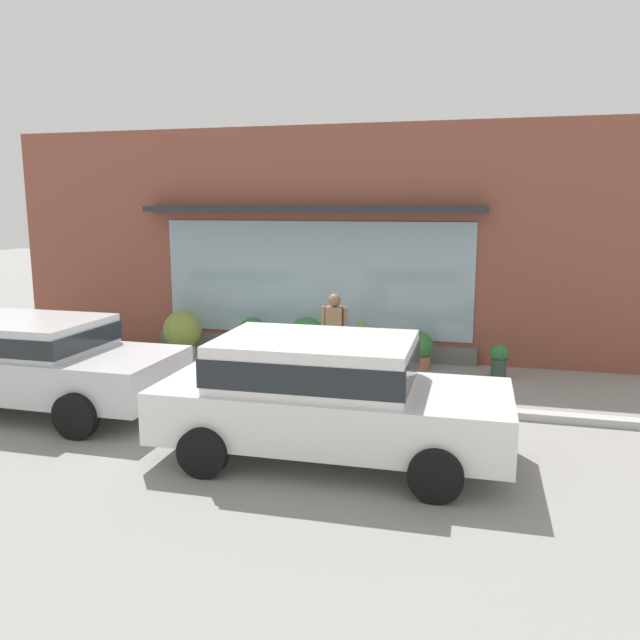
{
  "coord_description": "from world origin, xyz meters",
  "views": [
    {
      "loc": [
        3.72,
        -10.04,
        3.24
      ],
      "look_at": [
        0.72,
        1.2,
        1.12
      ],
      "focal_mm": 35.8,
      "sensor_mm": 36.0,
      "label": 1
    }
  ],
  "objects": [
    {
      "name": "potted_plant_window_right",
      "position": [
        0.09,
        2.44,
        0.5
      ],
      "size": [
        0.75,
        0.75,
        0.93
      ],
      "color": "#4C4C51",
      "rests_on": "ground_plane"
    },
    {
      "name": "potted_plant_window_center",
      "position": [
        1.25,
        2.51,
        0.48
      ],
      "size": [
        0.5,
        0.5,
        1.01
      ],
      "color": "#4C4C51",
      "rests_on": "ground_plane"
    },
    {
      "name": "parked_car_white",
      "position": [
        1.76,
        -2.45,
        0.89
      ],
      "size": [
        4.48,
        2.12,
        1.58
      ],
      "rotation": [
        0.0,
        0.0,
        0.02
      ],
      "color": "white",
      "rests_on": "ground_plane"
    },
    {
      "name": "potted_plant_window_left",
      "position": [
        -1.15,
        2.54,
        0.46
      ],
      "size": [
        0.55,
        0.55,
        0.85
      ],
      "color": "#33473D",
      "rests_on": "ground_plane"
    },
    {
      "name": "pedestrian_with_handbag",
      "position": [
        1.08,
        0.75,
        0.98
      ],
      "size": [
        0.64,
        0.23,
        1.69
      ],
      "rotation": [
        0.0,
        0.0,
        3.19
      ],
      "color": "#333847",
      "rests_on": "ground_plane"
    },
    {
      "name": "potted_plant_trailing_edge",
      "position": [
        -4.51,
        2.3,
        0.24
      ],
      "size": [
        0.34,
        0.34,
        0.47
      ],
      "color": "#9E6042",
      "rests_on": "ground_plane"
    },
    {
      "name": "parked_car_silver",
      "position": [
        -3.28,
        -1.74,
        0.85
      ],
      "size": [
        4.6,
        2.11,
        1.46
      ],
      "rotation": [
        0.0,
        0.0,
        -0.0
      ],
      "color": "silver",
      "rests_on": "ground_plane"
    },
    {
      "name": "storefront",
      "position": [
        0.0,
        3.19,
        2.38
      ],
      "size": [
        14.0,
        0.81,
        4.85
      ],
      "color": "brown",
      "rests_on": "ground_plane"
    },
    {
      "name": "fire_hydrant",
      "position": [
        0.35,
        0.76,
        0.4
      ],
      "size": [
        0.39,
        0.35,
        0.8
      ],
      "color": "red",
      "rests_on": "ground_plane"
    },
    {
      "name": "potted_plant_near_hydrant",
      "position": [
        2.44,
        2.39,
        0.4
      ],
      "size": [
        0.57,
        0.57,
        0.75
      ],
      "color": "#9E6042",
      "rests_on": "ground_plane"
    },
    {
      "name": "potted_plant_low_front",
      "position": [
        3.97,
        2.12,
        0.35
      ],
      "size": [
        0.34,
        0.34,
        0.65
      ],
      "color": "#33473D",
      "rests_on": "ground_plane"
    },
    {
      "name": "curb_strip",
      "position": [
        0.0,
        -0.2,
        0.06
      ],
      "size": [
        14.0,
        0.24,
        0.12
      ],
      "primitive_type": "cube",
      "color": "#B2B2AD",
      "rests_on": "ground_plane"
    },
    {
      "name": "ground_plane",
      "position": [
        0.0,
        0.0,
        0.0
      ],
      "size": [
        60.0,
        60.0,
        0.0
      ],
      "primitive_type": "plane",
      "color": "gray"
    },
    {
      "name": "potted_plant_corner_tall",
      "position": [
        -2.62,
        2.21,
        0.53
      ],
      "size": [
        0.83,
        0.83,
        0.99
      ],
      "color": "#B7B2A3",
      "rests_on": "ground_plane"
    }
  ]
}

